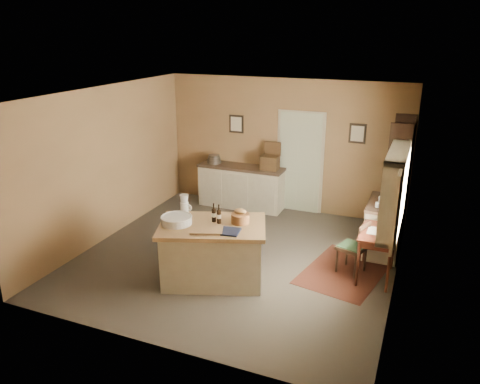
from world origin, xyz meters
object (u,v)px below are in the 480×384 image
object	(u,v)px
right_cabinet	(384,227)
shelving_unit	(401,181)
sideboard	(241,185)
writing_desk	(378,238)
desk_chair	(352,247)
work_island	(212,251)

from	to	relation	value
right_cabinet	shelving_unit	bearing A→B (deg)	76.61
sideboard	shelving_unit	bearing A→B (deg)	-7.50
sideboard	right_cabinet	distance (m)	3.21
writing_desk	desk_chair	distance (m)	0.44
work_island	right_cabinet	distance (m)	2.98
sideboard	writing_desk	distance (m)	3.64
work_island	shelving_unit	distance (m)	3.60
right_cabinet	sideboard	bearing A→B (deg)	160.36
desk_chair	right_cabinet	bearing A→B (deg)	86.49
work_island	sideboard	size ratio (longest dim) A/B	0.99
writing_desk	work_island	bearing A→B (deg)	-156.18
work_island	writing_desk	distance (m)	2.48
work_island	writing_desk	bearing A→B (deg)	3.95
right_cabinet	shelving_unit	xyz separation A→B (m)	(0.16, 0.66, 0.63)
sideboard	desk_chair	distance (m)	3.31
writing_desk	desk_chair	bearing A→B (deg)	174.80
sideboard	shelving_unit	xyz separation A→B (m)	(3.18, -0.42, 0.61)
desk_chair	right_cabinet	size ratio (longest dim) A/B	0.82
shelving_unit	writing_desk	bearing A→B (deg)	-95.59
work_island	right_cabinet	world-z (taller)	work_island
work_island	writing_desk	size ratio (longest dim) A/B	2.15
work_island	shelving_unit	xyz separation A→B (m)	(2.42, 2.60, 0.61)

